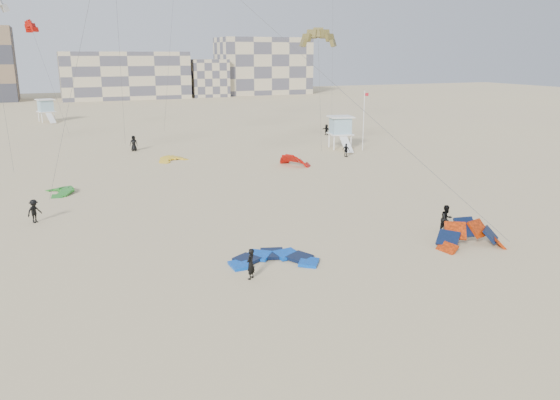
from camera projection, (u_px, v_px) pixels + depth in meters
name	position (u px, v px, depth m)	size (l,w,h in m)	color
ground	(271.00, 304.00, 25.89)	(320.00, 320.00, 0.00)	tan
kite_ground_blue	(274.00, 262.00, 31.06)	(4.50, 4.70, 0.53)	#004FEA
kite_ground_orange	(470.00, 247.00, 33.49)	(4.35, 3.59, 2.56)	#FF3D07
kite_ground_green	(59.00, 193.00, 46.40)	(3.20, 3.34, 0.78)	#27881F
kite_ground_red_far	(295.00, 165.00, 57.93)	(3.54, 3.06, 2.07)	#BC1409
kite_ground_yellow	(173.00, 161.00, 60.44)	(3.27, 3.37, 0.83)	yellow
kitesurfer_main	(251.00, 264.00, 28.54)	(0.61, 0.40, 1.67)	black
kitesurfer_b	(446.00, 219.00, 35.90)	(0.92, 0.72, 1.89)	black
kitesurfer_c	(34.00, 211.00, 38.10)	(1.08, 0.62, 1.67)	black
kitesurfer_d	(346.00, 150.00, 62.46)	(0.91, 0.38, 1.56)	black
kitesurfer_e	(134.00, 143.00, 66.27)	(0.92, 0.60, 1.89)	black
kitesurfer_f	(326.00, 130.00, 79.41)	(1.45, 0.46, 1.56)	black
kite_fly_olive	(318.00, 40.00, 56.69)	(4.76, 4.82, 13.32)	brown
kite_fly_red	(31.00, 27.00, 71.07)	(5.13, 4.67, 14.93)	#BC1409
lifeguard_tower_near	(340.00, 133.00, 67.79)	(3.36, 5.80, 4.03)	white
lifeguard_tower_far	(46.00, 111.00, 94.68)	(3.36, 5.67, 3.89)	white
flagpole	(364.00, 119.00, 66.01)	(0.59, 0.09, 7.20)	white
condo_mid	(124.00, 75.00, 143.95)	(32.00, 16.00, 12.00)	#C6B691
condo_east	(263.00, 66.00, 160.06)	(26.00, 14.00, 16.00)	#C6B691
condo_fill_right	(207.00, 78.00, 150.59)	(10.00, 10.00, 10.00)	#C6B691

